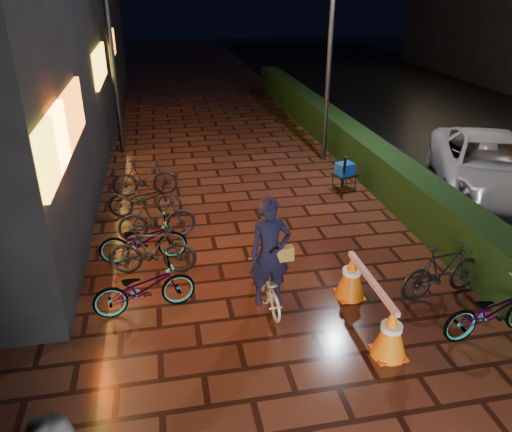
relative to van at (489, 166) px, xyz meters
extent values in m
plane|color=#381911|center=(-5.62, -4.28, -0.71)|extent=(80.00, 80.00, 0.00)
cube|color=black|center=(-2.32, 3.72, -0.21)|extent=(0.70, 20.00, 1.00)
imported|color=#BBBBC0|center=(0.00, 0.00, 0.00)|extent=(4.14, 5.55, 1.40)
cube|color=yellow|center=(-9.07, -2.78, 1.89)|extent=(0.08, 2.00, 0.90)
cube|color=orange|center=(-9.07, -1.28, 1.89)|extent=(0.08, 3.00, 0.90)
cube|color=yellow|center=(-9.07, 4.72, 1.89)|extent=(0.08, 2.80, 0.90)
cube|color=orange|center=(-9.07, 9.72, 1.89)|extent=(0.08, 2.20, 0.90)
cylinder|color=black|center=(-3.03, 3.20, 1.61)|extent=(0.17, 0.17, 4.64)
cylinder|color=black|center=(-8.75, 5.04, 2.19)|extent=(0.16, 0.16, 5.79)
imported|color=silver|center=(-6.12, -3.44, -0.36)|extent=(0.52, 1.33, 0.69)
imported|color=black|center=(-6.12, -3.55, 0.30)|extent=(0.66, 0.45, 1.76)
cube|color=olive|center=(-5.91, -3.56, 0.26)|extent=(0.31, 0.15, 0.22)
cone|color=orange|center=(-4.73, -4.92, -0.32)|extent=(0.49, 0.49, 0.78)
cone|color=#D7580B|center=(-4.74, -3.47, -0.32)|extent=(0.49, 0.49, 0.78)
cube|color=#F4390C|center=(-4.73, -4.92, -0.69)|extent=(0.43, 0.43, 0.03)
cube|color=#FC540D|center=(-4.74, -3.47, -0.69)|extent=(0.43, 0.43, 0.03)
cube|color=red|center=(-4.73, -4.20, 0.03)|extent=(0.09, 1.68, 0.08)
cube|color=black|center=(-3.26, 0.90, -0.32)|extent=(0.64, 0.57, 0.04)
cylinder|color=black|center=(-3.41, 0.67, -0.52)|extent=(0.04, 0.04, 0.37)
cylinder|color=black|center=(-3.00, 0.80, -0.52)|extent=(0.04, 0.04, 0.37)
cylinder|color=black|center=(-3.51, 1.00, -0.52)|extent=(0.04, 0.04, 0.37)
cylinder|color=black|center=(-3.11, 1.13, -0.52)|extent=(0.04, 0.04, 0.37)
cube|color=#0C3BA4|center=(-3.26, 0.90, -0.16)|extent=(0.47, 0.43, 0.29)
cylinder|color=black|center=(-3.35, 0.72, -0.18)|extent=(0.18, 0.42, 0.93)
imported|color=black|center=(-8.06, -1.65, -0.29)|extent=(1.60, 0.60, 0.83)
imported|color=black|center=(-8.05, 1.46, -0.25)|extent=(1.54, 0.45, 0.92)
imported|color=black|center=(-7.81, -0.83, -0.25)|extent=(1.57, 0.55, 0.92)
imported|color=black|center=(-8.03, -3.22, -0.29)|extent=(1.65, 0.81, 0.83)
imported|color=black|center=(-7.91, -2.13, -0.25)|extent=(1.59, 0.67, 0.92)
imported|color=black|center=(-8.05, 0.28, -0.29)|extent=(1.65, 0.77, 0.83)
imported|color=black|center=(-3.11, -4.80, -0.29)|extent=(1.62, 0.68, 0.83)
imported|color=black|center=(-3.30, -3.73, -0.25)|extent=(1.59, 0.68, 0.92)
camera|label=1|loc=(-7.58, -9.91, 4.02)|focal=35.00mm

